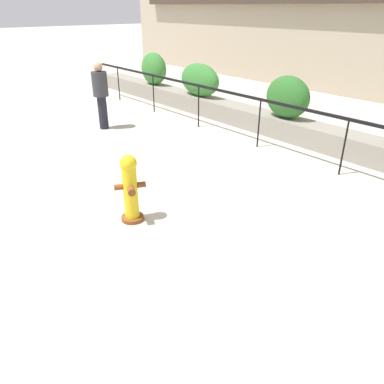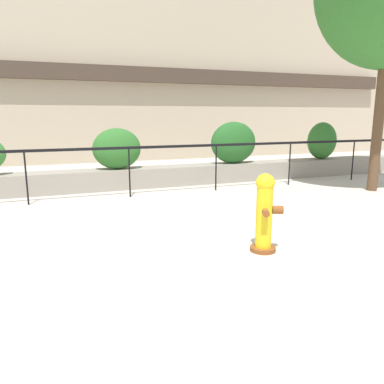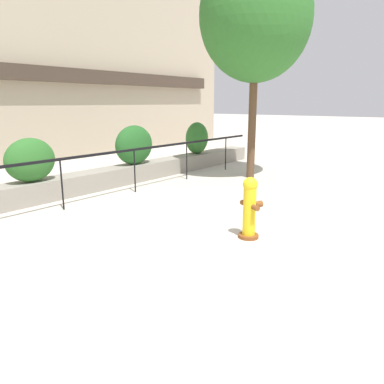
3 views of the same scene
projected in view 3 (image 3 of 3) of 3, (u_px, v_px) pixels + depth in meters
The scene contains 8 objects.
ground_plane at pixel (262, 270), 5.30m from camera, with size 120.00×120.00×0.00m, color beige.
planter_wall_low at pixel (37, 191), 8.88m from camera, with size 18.00×0.70×0.50m, color gray.
fence_railing_segment at pixel (60, 164), 8.03m from camera, with size 15.00×0.05×1.15m.
hedge_bush_2 at pixel (30, 160), 8.64m from camera, with size 1.20×0.70×1.02m, color #2D6B28.
hedge_bush_3 at pixel (134, 145), 11.09m from camera, with size 1.34×0.68×1.15m, color #235B23.
hedge_bush_4 at pixel (197, 138), 13.41m from camera, with size 0.96×0.70×1.12m, color #2D6B28.
fire_hydrant at pixel (250, 207), 6.43m from camera, with size 0.48×0.47×1.08m.
street_tree at pixel (256, 17), 10.73m from camera, with size 3.50×3.15×6.54m.
Camera 3 is at (-4.45, -2.27, 2.31)m, focal length 35.00 mm.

